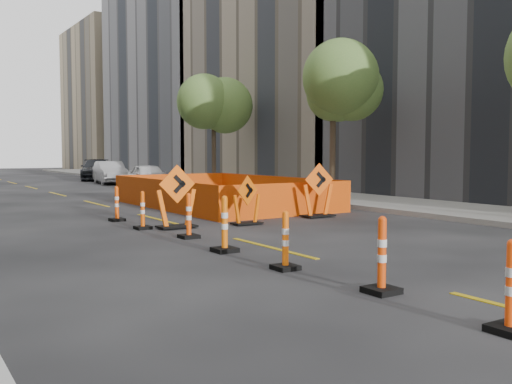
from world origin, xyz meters
TOP-DOWN VIEW (x-y plane):
  - ground_plane at (0.00, 0.00)m, footprint 140.00×140.00m
  - sidewalk_right at (9.00, 12.00)m, footprint 4.00×90.00m
  - bld_right_c at (17.00, 23.80)m, footprint 12.00×16.00m
  - bld_right_d at (17.00, 40.20)m, footprint 12.00×18.00m
  - bld_right_e at (17.00, 58.60)m, footprint 12.00×14.00m
  - tree_r_b at (8.40, 12.00)m, footprint 2.80×2.80m
  - tree_r_c at (8.40, 22.00)m, footprint 2.80×2.80m
  - channelizer_1 at (-0.93, -2.00)m, footprint 0.41×0.41m
  - channelizer_2 at (-0.83, 0.04)m, footprint 0.43×0.43m
  - channelizer_3 at (-1.03, 2.07)m, footprint 0.39×0.39m
  - channelizer_4 at (-1.05, 4.11)m, footprint 0.44×0.44m
  - channelizer_5 at (-0.85, 6.14)m, footprint 0.41×0.41m
  - channelizer_6 at (-1.16, 8.18)m, footprint 0.39×0.39m
  - channelizer_7 at (-1.15, 10.22)m, footprint 0.40×0.40m
  - chevron_sign_left at (-0.37, 7.84)m, footprint 1.10×0.66m
  - chevron_sign_center at (1.55, 7.48)m, footprint 1.02×0.79m
  - chevron_sign_right at (4.31, 7.84)m, footprint 1.16×0.77m
  - safety_fence at (3.58, 12.55)m, footprint 5.01×8.42m
  - parked_car_near at (4.79, 22.54)m, footprint 2.13×4.23m
  - parked_car_mid at (4.98, 29.28)m, footprint 2.04×4.45m
  - parked_car_far at (5.72, 34.58)m, footprint 3.54×5.50m

SIDE VIEW (x-z plane):
  - ground_plane at x=0.00m, z-range 0.00..0.00m
  - sidewalk_right at x=9.00m, z-range 0.00..0.15m
  - channelizer_6 at x=-1.16m, z-range 0.00..0.98m
  - channelizer_3 at x=-1.03m, z-range 0.00..1.00m
  - channelizer_7 at x=-1.15m, z-range 0.00..1.01m
  - channelizer_1 at x=-0.93m, z-range 0.00..1.04m
  - channelizer_5 at x=-0.85m, z-range 0.00..1.05m
  - safety_fence at x=3.58m, z-range 0.00..1.05m
  - channelizer_2 at x=-0.83m, z-range 0.00..1.09m
  - channelizer_4 at x=-1.05m, z-range 0.00..1.12m
  - chevron_sign_center at x=1.55m, z-range 0.00..1.35m
  - parked_car_near at x=4.79m, z-range 0.00..1.38m
  - parked_car_mid at x=4.98m, z-range 0.00..1.41m
  - parked_car_far at x=5.72m, z-range 0.00..1.48m
  - chevron_sign_right at x=4.31m, z-range 0.00..1.64m
  - chevron_sign_left at x=-0.37m, z-range 0.00..1.65m
  - tree_r_b at x=8.40m, z-range 1.55..7.50m
  - tree_r_c at x=8.40m, z-range 1.55..7.50m
  - bld_right_c at x=17.00m, z-range 0.00..14.00m
  - bld_right_e at x=17.00m, z-range 0.00..16.00m
  - bld_right_d at x=17.00m, z-range 0.00..20.00m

